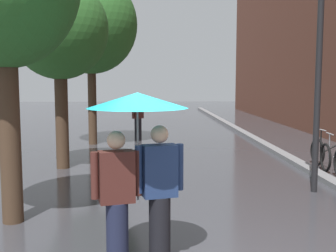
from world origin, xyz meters
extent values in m
cube|color=slate|center=(3.20, 10.00, 0.06)|extent=(0.30, 36.00, 0.12)
cylinder|color=#473323|center=(-2.80, 1.98, 1.36)|extent=(0.32, 0.32, 2.71)
cylinder|color=#473323|center=(-2.86, 6.05, 1.27)|extent=(0.32, 0.32, 2.53)
ellipsoid|color=#2D6628|center=(-2.86, 6.05, 3.45)|extent=(2.38, 2.38, 2.45)
cylinder|color=#473323|center=(-2.64, 10.04, 1.42)|extent=(0.29, 0.29, 2.84)
ellipsoid|color=#2D6628|center=(-2.64, 10.04, 4.09)|extent=(3.14, 3.14, 3.32)
torus|color=black|center=(3.58, 5.34, 0.35)|extent=(0.11, 0.70, 0.70)
cylinder|color=slate|center=(3.67, 5.33, 0.64)|extent=(0.04, 0.04, 0.58)
cylinder|color=#9E9EA3|center=(3.67, 5.33, 0.93)|extent=(0.06, 0.46, 0.03)
torus|color=black|center=(3.71, 6.14, 0.35)|extent=(0.14, 0.70, 0.70)
cylinder|color=black|center=(3.79, 6.15, 0.64)|extent=(0.04, 0.04, 0.58)
cylinder|color=#9E9EA3|center=(3.79, 6.15, 0.93)|extent=(0.08, 0.46, 0.03)
cylinder|color=#1E233D|center=(-1.04, 0.28, 0.40)|extent=(0.26, 0.26, 0.80)
cube|color=#4C231E|center=(-1.04, 0.28, 1.10)|extent=(0.44, 0.31, 0.60)
sphere|color=beige|center=(-1.04, 0.28, 1.52)|extent=(0.21, 0.21, 0.21)
cylinder|color=#4C231E|center=(-1.28, 0.22, 1.13)|extent=(0.09, 0.09, 0.54)
cylinder|color=#4C231E|center=(-0.79, 0.34, 1.13)|extent=(0.09, 0.09, 0.54)
cylinder|color=black|center=(-0.54, 0.40, 0.41)|extent=(0.26, 0.26, 0.83)
cube|color=navy|center=(-0.54, 0.40, 1.14)|extent=(0.44, 0.31, 0.62)
sphere|color=beige|center=(-0.54, 0.40, 1.57)|extent=(0.21, 0.21, 0.21)
cylinder|color=navy|center=(-0.78, 0.34, 1.17)|extent=(0.09, 0.09, 0.56)
cylinder|color=navy|center=(-0.30, 0.46, 1.17)|extent=(0.09, 0.09, 0.56)
cylinder|color=#9E9EA3|center=(-0.79, 0.36, 1.35)|extent=(0.02, 0.02, 1.10)
cone|color=#1EB2C6|center=(-0.79, 0.36, 1.97)|extent=(1.17, 1.17, 0.18)
cylinder|color=black|center=(2.60, 3.54, 2.05)|extent=(0.12, 0.12, 4.10)
cylinder|color=black|center=(-1.10, 10.90, 0.41)|extent=(0.26, 0.26, 0.82)
cube|color=#4C231E|center=(-1.10, 10.90, 1.12)|extent=(0.43, 0.44, 0.61)
sphere|color=#9E7051|center=(-1.10, 10.90, 1.55)|extent=(0.21, 0.21, 0.21)
cylinder|color=#4C231E|center=(-0.93, 11.08, 1.15)|extent=(0.09, 0.09, 0.55)
cylinder|color=#4C231E|center=(-1.27, 10.71, 1.15)|extent=(0.09, 0.09, 0.55)
camera|label=1|loc=(-0.65, -4.46, 2.20)|focal=44.74mm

